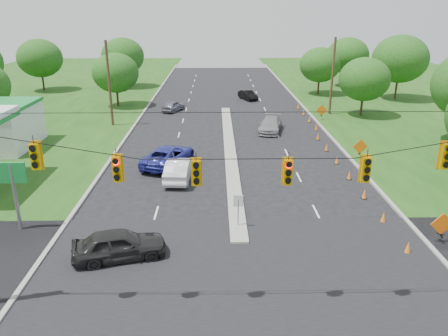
{
  "coord_description": "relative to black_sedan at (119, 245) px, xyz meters",
  "views": [
    {
      "loc": [
        -1.25,
        -16.61,
        11.92
      ],
      "look_at": [
        -0.76,
        8.46,
        2.8
      ],
      "focal_mm": 35.0,
      "sensor_mm": 36.0,
      "label": 1
    }
  ],
  "objects": [
    {
      "name": "cone_4",
      "position": [
        14.81,
        14.21,
        -0.44
      ],
      "size": [
        0.32,
        0.32,
        0.7
      ],
      "primitive_type": "cone",
      "color": "orange",
      "rests_on": "ground"
    },
    {
      "name": "median",
      "position": [
        6.15,
        18.21,
        -0.79
      ],
      "size": [
        1.0,
        34.0,
        0.18
      ],
      "primitive_type": "cube",
      "color": "gray",
      "rests_on": "ground"
    },
    {
      "name": "cross_street",
      "position": [
        6.15,
        -2.79,
        -0.79
      ],
      "size": [
        160.0,
        14.0,
        0.02
      ],
      "primitive_type": "cube",
      "color": "black",
      "rests_on": "ground"
    },
    {
      "name": "tree_5",
      "position": [
        -7.85,
        37.21,
        3.54
      ],
      "size": [
        5.88,
        5.88,
        6.86
      ],
      "color": "black",
      "rests_on": "ground"
    },
    {
      "name": "signal_span",
      "position": [
        6.1,
        -3.79,
        4.18
      ],
      "size": [
        25.6,
        0.32,
        9.0
      ],
      "color": "#422D1C",
      "rests_on": "ground"
    },
    {
      "name": "silver_car_far",
      "position": [
        10.56,
        24.37,
        -0.06
      ],
      "size": [
        3.2,
        5.4,
        1.47
      ],
      "primitive_type": "imported",
      "rotation": [
        0.0,
        0.0,
        -0.24
      ],
      "color": "gray",
      "rests_on": "ground"
    },
    {
      "name": "work_sign_1",
      "position": [
        16.95,
        15.21,
        0.3
      ],
      "size": [
        1.27,
        0.58,
        1.37
      ],
      "color": "black",
      "rests_on": "ground"
    },
    {
      "name": "tree_10",
      "position": [
        30.15,
        41.21,
        4.79
      ],
      "size": [
        7.56,
        7.56,
        8.82
      ],
      "color": "black",
      "rests_on": "ground"
    },
    {
      "name": "dark_car_receding",
      "position": [
        9.41,
        41.49,
        -0.15
      ],
      "size": [
        2.72,
        4.11,
        1.28
      ],
      "primitive_type": "imported",
      "rotation": [
        0.0,
        0.0,
        0.39
      ],
      "color": "black",
      "rests_on": "ground"
    },
    {
      "name": "cone_1",
      "position": [
        14.81,
        3.71,
        -0.44
      ],
      "size": [
        0.32,
        0.32,
        0.7
      ],
      "primitive_type": "cone",
      "color": "orange",
      "rests_on": "ground"
    },
    {
      "name": "utility_pole_far_left",
      "position": [
        -6.35,
        27.21,
        3.71
      ],
      "size": [
        0.28,
        0.28,
        9.0
      ],
      "primitive_type": "cylinder",
      "color": "#422D1C",
      "rests_on": "ground"
    },
    {
      "name": "curb_left",
      "position": [
        -3.95,
        27.21,
        -0.79
      ],
      "size": [
        0.25,
        110.0,
        0.16
      ],
      "primitive_type": "cube",
      "color": "gray",
      "rests_on": "ground"
    },
    {
      "name": "curb_right",
      "position": [
        16.25,
        27.21,
        -0.79
      ],
      "size": [
        0.25,
        110.0,
        0.16
      ],
      "primitive_type": "cube",
      "color": "gray",
      "rests_on": "ground"
    },
    {
      "name": "cone_2",
      "position": [
        14.81,
        7.21,
        -0.44
      ],
      "size": [
        0.32,
        0.32,
        0.7
      ],
      "primitive_type": "cone",
      "color": "orange",
      "rests_on": "ground"
    },
    {
      "name": "tree_11",
      "position": [
        26.15,
        52.21,
        4.17
      ],
      "size": [
        6.72,
        6.72,
        7.84
      ],
      "color": "black",
      "rests_on": "ground"
    },
    {
      "name": "cone_7",
      "position": [
        15.41,
        24.71,
        -0.44
      ],
      "size": [
        0.32,
        0.32,
        0.7
      ],
      "primitive_type": "cone",
      "color": "orange",
      "rests_on": "ground"
    },
    {
      "name": "cone_3",
      "position": [
        14.81,
        10.71,
        -0.44
      ],
      "size": [
        0.32,
        0.32,
        0.7
      ],
      "primitive_type": "cone",
      "color": "orange",
      "rests_on": "ground"
    },
    {
      "name": "silver_car_oncoming",
      "position": [
        -0.36,
        34.3,
        -0.14
      ],
      "size": [
        3.0,
        4.12,
        1.3
      ],
      "primitive_type": "imported",
      "rotation": [
        0.0,
        0.0,
        2.71
      ],
      "color": "slate",
      "rests_on": "ground"
    },
    {
      "name": "median_sign",
      "position": [
        6.15,
        3.21,
        0.67
      ],
      "size": [
        0.55,
        0.06,
        2.05
      ],
      "color": "gray",
      "rests_on": "ground"
    },
    {
      "name": "tree_4",
      "position": [
        -21.85,
        49.21,
        4.17
      ],
      "size": [
        6.72,
        6.72,
        7.84
      ],
      "color": "black",
      "rests_on": "ground"
    },
    {
      "name": "tree_12",
      "position": [
        20.15,
        45.21,
        3.54
      ],
      "size": [
        5.88,
        5.88,
        6.86
      ],
      "color": "black",
      "rests_on": "ground"
    },
    {
      "name": "cone_8",
      "position": [
        15.41,
        28.21,
        -0.44
      ],
      "size": [
        0.32,
        0.32,
        0.7
      ],
      "primitive_type": "cone",
      "color": "orange",
      "rests_on": "ground"
    },
    {
      "name": "work_sign_2",
      "position": [
        16.95,
        29.21,
        0.3
      ],
      "size": [
        1.27,
        0.58,
        1.37
      ],
      "color": "black",
      "rests_on": "ground"
    },
    {
      "name": "cone_6",
      "position": [
        14.81,
        21.21,
        -0.44
      ],
      "size": [
        0.32,
        0.32,
        0.7
      ],
      "primitive_type": "cone",
      "color": "orange",
      "rests_on": "ground"
    },
    {
      "name": "black_sedan",
      "position": [
        0.0,
        0.0,
        0.0
      ],
      "size": [
        4.97,
        2.97,
        1.58
      ],
      "primitive_type": "imported",
      "rotation": [
        0.0,
        0.0,
        1.82
      ],
      "color": "black",
      "rests_on": "ground"
    },
    {
      "name": "cone_0",
      "position": [
        14.81,
        0.21,
        -0.44
      ],
      "size": [
        0.32,
        0.32,
        0.7
      ],
      "primitive_type": "cone",
      "color": "orange",
      "rests_on": "ground"
    },
    {
      "name": "cone_10",
      "position": [
        15.41,
        35.21,
        -0.44
      ],
      "size": [
        0.32,
        0.32,
        0.7
      ],
      "primitive_type": "cone",
      "color": "orange",
      "rests_on": "ground"
    },
    {
      "name": "ground",
      "position": [
        6.15,
        -2.79,
        -0.79
      ],
      "size": [
        160.0,
        160.0,
        0.0
      ],
      "primitive_type": "plane",
      "color": "black",
      "rests_on": "ground"
    },
    {
      "name": "white_sedan",
      "position": [
        2.17,
        10.98,
        0.01
      ],
      "size": [
        2.02,
        4.97,
        1.6
      ],
      "primitive_type": "imported",
      "rotation": [
        0.0,
        0.0,
        3.07
      ],
      "color": "white",
      "rests_on": "ground"
    },
    {
      "name": "tree_6",
      "position": [
        -9.85,
        52.21,
        4.17
      ],
      "size": [
        6.72,
        6.72,
        7.84
      ],
      "color": "black",
      "rests_on": "ground"
    },
    {
      "name": "utility_pole_far_right",
      "position": [
        18.65,
        32.21,
        3.71
      ],
      "size": [
        0.28,
        0.28,
        9.0
      ],
      "primitive_type": "cylinder",
      "color": "#422D1C",
      "rests_on": "ground"
    },
    {
      "name": "cone_5",
      "position": [
        14.81,
        17.71,
        -0.44
      ],
      "size": [
        0.32,
        0.32,
        0.7
      ],
      "primitive_type": "cone",
      "color": "orange",
      "rests_on": "ground"
    },
    {
      "name": "work_sign_0",
      "position": [
        16.95,
        1.21,
        0.3
      ],
      "size": [
        1.27,
        0.58,
        1.37
      ],
      "color": "black",
      "rests_on": "ground"
    },
    {
      "name": "tree_9",
      "position": [
        22.15,
        31.21,
        3.54
      ],
      "size": [
        5.88,
        5.88,
        6.86
      ],
      "color": "black",
      "rests_on": "ground"
    },
    {
      "name": "cone_9",
      "position": [
        15.41,
        31.71,
        -0.44
      ],
      "size": [
        0.32,
        0.32,
        0.7
      ],
      "primitive_type": "cone",
      "color": "orange",
      "rests_on": "ground"
    },
    {
      "name": "blue_pickup",
      "position": [
        1.06,
        14.04,
        0.03
      ],
      "size": [
        4.48,
        6.5,
        1.65
      ],
      "primitive_type": "imported",
      "rotation": [
        0.0,
        0.0,
        2.82
      ],
      "color": "navy",
      "rests_on": "ground"
    }
  ]
}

